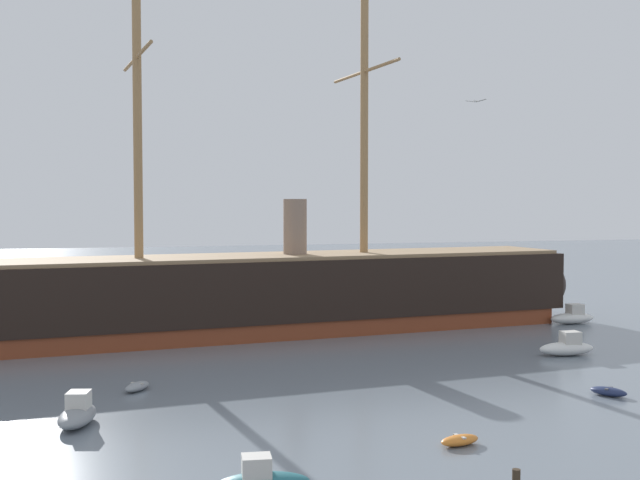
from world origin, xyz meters
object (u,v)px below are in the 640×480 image
object	(u,v)px
motorboat_mid_left	(78,414)
motorboat_alongside_stern	(567,347)
motorboat_far_right	(572,317)
tall_ship	(257,293)
dinghy_mid_right	(609,391)
seagull_in_flight	(476,101)
dinghy_near_centre	(460,440)
dinghy_alongside_bow	(137,387)
dinghy_distant_centre	(274,315)

from	to	relation	value
motorboat_mid_left	motorboat_alongside_stern	world-z (taller)	motorboat_alongside_stern
motorboat_far_right	tall_ship	bearing A→B (deg)	175.87
tall_ship	motorboat_far_right	size ratio (longest dim) A/B	15.71
dinghy_mid_right	seagull_in_flight	xyz separation A→B (m)	(-12.12, -5.26, 17.33)
motorboat_mid_left	motorboat_far_right	size ratio (longest dim) A/B	0.98
dinghy_mid_right	motorboat_alongside_stern	size ratio (longest dim) A/B	0.53
dinghy_near_centre	dinghy_alongside_bow	distance (m)	22.37
dinghy_alongside_bow	tall_ship	bearing A→B (deg)	58.73
tall_ship	motorboat_mid_left	bearing A→B (deg)	-119.98
tall_ship	motorboat_mid_left	distance (m)	31.36
dinghy_mid_right	dinghy_distant_centre	distance (m)	41.63
tall_ship	motorboat_far_right	bearing A→B (deg)	-4.13
motorboat_mid_left	motorboat_alongside_stern	distance (m)	38.87
tall_ship	seagull_in_flight	size ratio (longest dim) A/B	75.18
seagull_in_flight	dinghy_distant_centre	bearing A→B (deg)	91.14
motorboat_alongside_stern	motorboat_far_right	size ratio (longest dim) A/B	1.00
dinghy_alongside_bow	seagull_in_flight	world-z (taller)	seagull_in_flight
dinghy_mid_right	dinghy_alongside_bow	bearing A→B (deg)	161.64
dinghy_mid_right	motorboat_far_right	distance (m)	30.88
tall_ship	motorboat_alongside_stern	bearing A→B (deg)	-37.40
motorboat_mid_left	dinghy_distant_centre	bearing A→B (deg)	62.51
motorboat_alongside_stern	dinghy_distant_centre	size ratio (longest dim) A/B	1.91
dinghy_near_centre	dinghy_mid_right	world-z (taller)	dinghy_mid_right
motorboat_mid_left	motorboat_alongside_stern	xyz separation A→B (m)	(37.48, 10.28, 0.04)
tall_ship	dinghy_distant_centre	distance (m)	11.50
motorboat_mid_left	dinghy_near_centre	bearing A→B (deg)	-26.12
dinghy_mid_right	motorboat_far_right	bearing A→B (deg)	60.93
motorboat_mid_left	dinghy_alongside_bow	world-z (taller)	motorboat_mid_left
dinghy_alongside_bow	motorboat_alongside_stern	size ratio (longest dim) A/B	0.53
dinghy_alongside_bow	seagull_in_flight	xyz separation A→B (m)	(16.67, -14.82, 17.33)
dinghy_alongside_bow	motorboat_alongside_stern	bearing A→B (deg)	5.03
dinghy_distant_centre	seagull_in_flight	xyz separation A→B (m)	(0.89, -44.81, 17.32)
dinghy_distant_centre	dinghy_alongside_bow	bearing A→B (deg)	-117.77
tall_ship	dinghy_alongside_bow	distance (m)	23.35
motorboat_far_right	dinghy_distant_centre	world-z (taller)	motorboat_far_right
motorboat_far_right	seagull_in_flight	distance (m)	45.41
motorboat_alongside_stern	motorboat_far_right	world-z (taller)	motorboat_far_right
motorboat_mid_left	dinghy_alongside_bow	xyz separation A→B (m)	(3.61, 7.30, -0.35)
tall_ship	seagull_in_flight	distance (m)	37.49
dinghy_near_centre	motorboat_mid_left	size ratio (longest dim) A/B	0.52
dinghy_alongside_bow	motorboat_far_right	distance (m)	47.14
motorboat_mid_left	seagull_in_flight	bearing A→B (deg)	-20.36
dinghy_mid_right	motorboat_alongside_stern	bearing A→B (deg)	67.95
motorboat_mid_left	dinghy_distant_centre	xyz separation A→B (m)	(19.40, 37.28, -0.35)
motorboat_alongside_stern	seagull_in_flight	xyz separation A→B (m)	(-17.20, -17.80, 16.93)
tall_ship	dinghy_alongside_bow	xyz separation A→B (m)	(-11.98, -19.72, -3.54)
dinghy_alongside_bow	seagull_in_flight	bearing A→B (deg)	-41.64
motorboat_mid_left	tall_ship	bearing A→B (deg)	60.02
dinghy_alongside_bow	dinghy_distant_centre	world-z (taller)	dinghy_distant_centre
tall_ship	dinghy_mid_right	size ratio (longest dim) A/B	29.48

